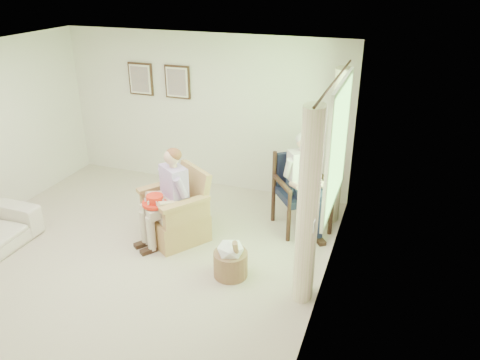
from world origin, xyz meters
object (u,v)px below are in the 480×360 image
at_px(person_wicker, 170,191).
at_px(hatbox, 231,259).
at_px(wood_armchair, 304,188).
at_px(person_dark, 302,177).
at_px(red_hat, 155,201).
at_px(wicker_armchair, 176,217).

distance_m(person_wicker, hatbox, 1.27).
xyz_separation_m(wood_armchair, hatbox, (-0.55, -1.57, -0.35)).
xyz_separation_m(wood_armchair, person_dark, (0.00, -0.18, 0.26)).
xyz_separation_m(person_wicker, hatbox, (1.05, -0.48, -0.53)).
xyz_separation_m(wood_armchair, red_hat, (-1.75, -1.25, 0.08)).
height_order(wicker_armchair, person_dark, person_dark).
bearing_deg(wicker_armchair, hatbox, 4.42).
bearing_deg(wicker_armchair, person_wicker, -55.25).
height_order(wood_armchair, person_dark, person_dark).
xyz_separation_m(wicker_armchair, person_wicker, (-0.00, -0.13, 0.46)).
xyz_separation_m(wicker_armchair, wood_armchair, (1.60, 0.95, 0.28)).
bearing_deg(wicker_armchair, person_dark, 60.48).
bearing_deg(wood_armchair, person_wicker, 177.60).
height_order(wood_armchair, person_wicker, person_wicker).
bearing_deg(hatbox, person_dark, 68.31).
xyz_separation_m(person_wicker, red_hat, (-0.15, -0.16, -0.10)).
distance_m(person_wicker, person_dark, 1.84).
bearing_deg(wicker_armchair, wood_armchair, 65.47).
relative_size(wicker_armchair, person_dark, 0.70).
relative_size(red_hat, hatbox, 0.55).
height_order(wood_armchair, red_hat, wood_armchair).
bearing_deg(red_hat, wood_armchair, 35.46).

